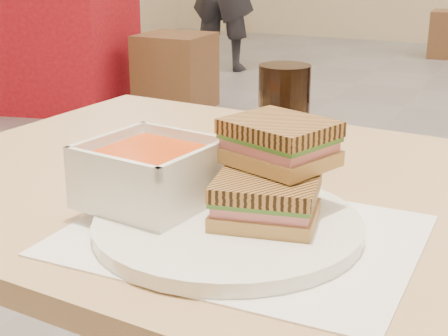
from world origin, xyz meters
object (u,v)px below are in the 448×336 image
at_px(cola_glass, 284,120).
at_px(bg_table_0, 56,45).
at_px(panini_lower, 266,201).
at_px(main_table, 332,284).
at_px(bg_chair_0l, 35,57).
at_px(bg_chair_0r, 176,72).
at_px(soup_bowl, 151,176).
at_px(plate, 228,225).

xyz_separation_m(cola_glass, bg_table_0, (-2.67, 2.78, -0.43)).
height_order(panini_lower, cola_glass, cola_glass).
relative_size(main_table, cola_glass, 8.46).
relative_size(cola_glass, bg_chair_0l, 0.30).
distance_m(cola_glass, bg_chair_0r, 3.56).
distance_m(main_table, bg_table_0, 3.99).
relative_size(panini_lower, cola_glass, 0.83).
bearing_deg(cola_glass, bg_chair_0l, 135.42).
height_order(soup_bowl, panini_lower, soup_bowl).
bearing_deg(bg_table_0, bg_chair_0l, 144.91).
xyz_separation_m(plate, panini_lower, (0.04, 0.01, 0.03)).
bearing_deg(bg_table_0, bg_chair_0r, 13.56).
xyz_separation_m(bg_chair_0l, bg_chair_0r, (1.31, -0.16, 0.02)).
distance_m(main_table, cola_glass, 0.23).
height_order(bg_table_0, bg_chair_0r, bg_table_0).
xyz_separation_m(main_table, soup_bowl, (-0.18, -0.14, 0.16)).
bearing_deg(bg_table_0, soup_bowl, -49.06).
relative_size(soup_bowl, bg_table_0, 0.14).
relative_size(panini_lower, bg_chair_0r, 0.25).
bearing_deg(bg_chair_0r, soup_bowl, -60.73).
distance_m(bg_table_0, bg_chair_0r, 0.85).
bearing_deg(plate, cola_glass, 95.53).
bearing_deg(bg_table_0, plate, -48.06).
xyz_separation_m(soup_bowl, bg_table_0, (-2.59, 2.99, -0.40)).
bearing_deg(cola_glass, bg_table_0, 133.91).
distance_m(bg_chair_0l, bg_chair_0r, 1.32).
distance_m(main_table, bg_chair_0l, 4.61).
height_order(main_table, bg_chair_0r, main_table).
relative_size(panini_lower, bg_chair_0l, 0.25).
bearing_deg(bg_chair_0r, bg_table_0, -166.44).
relative_size(soup_bowl, cola_glass, 1.03).
bearing_deg(plate, panini_lower, 14.72).
bearing_deg(cola_glass, plate, -84.47).
height_order(plate, bg_table_0, bg_table_0).
distance_m(bg_table_0, bg_chair_0l, 0.64).
bearing_deg(bg_chair_0l, cola_glass, -44.58).
xyz_separation_m(panini_lower, cola_glass, (-0.06, 0.21, 0.03)).
bearing_deg(soup_bowl, bg_chair_0l, 132.81).
xyz_separation_m(plate, bg_chair_0l, (-3.20, 3.35, -0.53)).
relative_size(soup_bowl, bg_chair_0l, 0.31).
relative_size(main_table, plate, 4.29).
bearing_deg(bg_chair_0r, cola_glass, -57.90).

